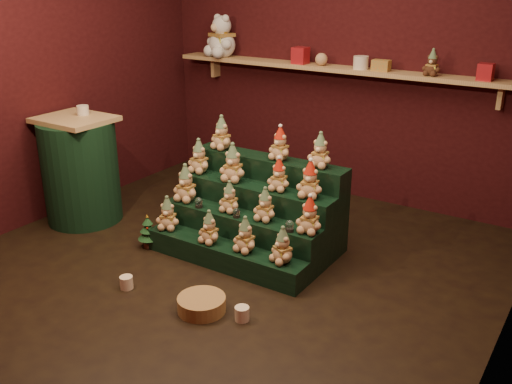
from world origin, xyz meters
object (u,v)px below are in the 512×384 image
Objects in this scene: snow_globe_c at (290,226)px; mini_christmas_tree at (148,231)px; wicker_basket at (202,304)px; mug_left at (126,282)px; mug_right at (242,314)px; white_bear at (222,30)px; snow_globe_a at (199,202)px; riser_tier_front at (224,256)px; side_table at (81,170)px; snow_globe_b at (236,213)px; brown_bear at (432,63)px.

snow_globe_c is 1.27m from mini_christmas_tree.
wicker_basket is (-0.24, -0.76, -0.35)m from snow_globe_c.
mini_christmas_tree is 0.91× the size of wicker_basket.
wicker_basket is at bearing -107.61° from snow_globe_c.
mug_right reaches higher than mug_left.
white_bear reaches higher than wicker_basket.
snow_globe_a is 0.90× the size of mug_left.
mug_left is 0.98× the size of mug_right.
riser_tier_front is 14.66× the size of mug_left.
white_bear reaches higher than mug_right.
mug_left is (-0.03, -0.83, -0.36)m from snow_globe_a.
white_bear is (-1.32, 1.82, 1.51)m from riser_tier_front.
side_table is at bearing -176.83° from snow_globe_c.
wicker_basket reaches higher than mug_left.
mug_right is at bearing 11.10° from wicker_basket.
mug_right is at bearing -85.88° from snow_globe_c.
side_table is (-2.13, -0.12, 0.08)m from snow_globe_c.
snow_globe_a is at bearing 180.00° from snow_globe_c.
brown_bear is (0.92, 1.66, 1.03)m from snow_globe_b.
snow_globe_a is 0.37m from snow_globe_b.
brown_bear reaches higher than mini_christmas_tree.
riser_tier_front is 0.51m from snow_globe_a.
mini_christmas_tree reaches higher than mug_right.
snow_globe_c is 0.79m from mug_right.
snow_globe_b is 0.14× the size of white_bear.
mini_christmas_tree is 3.07× the size of mug_right.
wicker_basket is (1.88, -0.65, -0.43)m from side_table.
mini_christmas_tree is at bearing 119.22° from mug_left.
mug_right is at bearing -15.18° from side_table.
mini_christmas_tree reaches higher than mug_left.
mug_left is at bearing -120.72° from riser_tier_front.
side_table is 1.49m from mug_left.
riser_tier_front reaches higher than wicker_basket.
mug_left is (0.33, -0.59, -0.10)m from mini_christmas_tree.
snow_globe_c reaches higher than mug_right.
brown_bear is at bearing 20.45° from white_bear.
riser_tier_front is at bearing -115.19° from brown_bear.
snow_globe_b is (0.01, 0.16, 0.31)m from riser_tier_front.
side_table is at bearing 161.07° from wicker_basket.
snow_globe_a is 1.13× the size of snow_globe_b.
snow_globe_b reaches higher than riser_tier_front.
snow_globe_a is at bearing 87.81° from mug_left.
white_bear reaches higher than mug_left.
riser_tier_front is 2.70m from white_bear.
riser_tier_front is 2.45m from brown_bear.
mug_right is at bearing -97.45° from brown_bear.
mini_christmas_tree is 1.35× the size of brown_bear.
snow_globe_c is (0.48, 0.00, 0.01)m from snow_globe_b.
snow_globe_c is 0.09× the size of side_table.
snow_globe_b is 2.16m from brown_bear.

